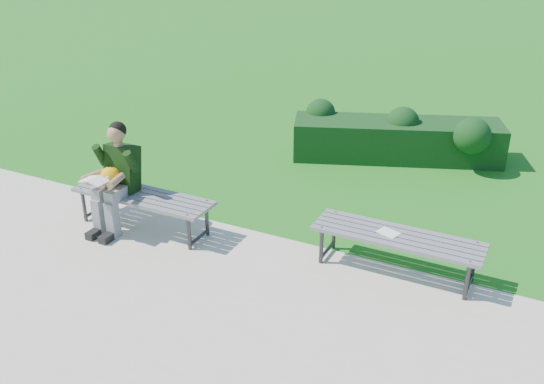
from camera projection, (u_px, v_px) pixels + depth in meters
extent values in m
plane|color=#196815|center=(277.00, 238.00, 7.27)|extent=(80.00, 80.00, 0.00)
cube|color=beige|center=(197.00, 317.00, 5.85)|extent=(30.00, 3.50, 0.02)
cube|color=#153A0E|center=(397.00, 140.00, 9.49)|extent=(3.27, 1.88, 0.60)
sphere|color=#153A0E|center=(321.00, 114.00, 9.82)|extent=(0.62, 0.62, 0.48)
sphere|color=#153A0E|center=(403.00, 123.00, 9.39)|extent=(0.66, 0.66, 0.51)
sphere|color=#153A0E|center=(472.00, 136.00, 8.86)|extent=(0.70, 0.70, 0.54)
cube|color=gray|center=(132.00, 203.00, 7.11)|extent=(1.80, 0.08, 0.04)
cube|color=gray|center=(137.00, 200.00, 7.19)|extent=(1.80, 0.08, 0.04)
cube|color=gray|center=(143.00, 196.00, 7.27)|extent=(1.80, 0.08, 0.04)
cube|color=gray|center=(148.00, 193.00, 7.36)|extent=(1.80, 0.08, 0.04)
cube|color=gray|center=(153.00, 190.00, 7.44)|extent=(1.80, 0.08, 0.04)
cylinder|color=#2D2D30|center=(84.00, 206.00, 7.53)|extent=(0.04, 0.04, 0.41)
cylinder|color=#2D2D30|center=(105.00, 195.00, 7.84)|extent=(0.04, 0.04, 0.41)
cylinder|color=#2D2D30|center=(93.00, 187.00, 7.61)|extent=(0.04, 0.42, 0.04)
cylinder|color=#2D2D30|center=(96.00, 211.00, 7.75)|extent=(0.04, 0.42, 0.04)
cylinder|color=gray|center=(81.00, 189.00, 7.41)|extent=(0.02, 0.02, 0.01)
cylinder|color=gray|center=(103.00, 177.00, 7.75)|extent=(0.02, 0.02, 0.01)
cylinder|color=#2D2D30|center=(189.00, 234.00, 6.90)|extent=(0.04, 0.04, 0.41)
cylinder|color=#2D2D30|center=(207.00, 220.00, 7.21)|extent=(0.04, 0.04, 0.41)
cylinder|color=#2D2D30|center=(197.00, 213.00, 6.98)|extent=(0.04, 0.42, 0.04)
cylinder|color=#2D2D30|center=(199.00, 237.00, 7.12)|extent=(0.04, 0.42, 0.04)
cylinder|color=gray|center=(187.00, 215.00, 6.78)|extent=(0.02, 0.02, 0.01)
cylinder|color=gray|center=(207.00, 200.00, 7.12)|extent=(0.02, 0.02, 0.01)
cube|color=gray|center=(392.00, 245.00, 6.21)|extent=(1.80, 0.08, 0.04)
cube|color=gray|center=(395.00, 241.00, 6.29)|extent=(1.80, 0.08, 0.04)
cube|color=gray|center=(397.00, 237.00, 6.38)|extent=(1.80, 0.09, 0.04)
cube|color=gray|center=(400.00, 232.00, 6.46)|extent=(1.80, 0.09, 0.04)
cube|color=gray|center=(403.00, 228.00, 6.55)|extent=(1.80, 0.09, 0.04)
cylinder|color=#2D2D30|center=(321.00, 246.00, 6.64)|extent=(0.04, 0.04, 0.41)
cylinder|color=#2D2D30|center=(334.00, 232.00, 6.94)|extent=(0.04, 0.04, 0.41)
cylinder|color=#2D2D30|center=(328.00, 224.00, 6.71)|extent=(0.04, 0.42, 0.04)
cylinder|color=#2D2D30|center=(327.00, 250.00, 6.85)|extent=(0.04, 0.42, 0.04)
cylinder|color=gray|center=(321.00, 227.00, 6.52)|extent=(0.02, 0.02, 0.01)
cylinder|color=gray|center=(335.00, 212.00, 6.85)|extent=(0.02, 0.02, 0.01)
cylinder|color=#2D2D30|center=(467.00, 282.00, 6.00)|extent=(0.04, 0.04, 0.41)
cylinder|color=#2D2D30|center=(474.00, 264.00, 6.31)|extent=(0.04, 0.04, 0.41)
cylinder|color=#2D2D30|center=(473.00, 257.00, 6.08)|extent=(0.04, 0.42, 0.04)
cylinder|color=#2D2D30|center=(468.00, 285.00, 6.22)|extent=(0.04, 0.42, 0.04)
cylinder|color=gray|center=(470.00, 261.00, 5.88)|extent=(0.02, 0.02, 0.01)
cylinder|color=gray|center=(477.00, 242.00, 6.22)|extent=(0.02, 0.02, 0.01)
cube|color=gray|center=(107.00, 189.00, 7.27)|extent=(0.14, 0.42, 0.13)
cube|color=gray|center=(120.00, 192.00, 7.19)|extent=(0.14, 0.42, 0.13)
cube|color=gray|center=(100.00, 216.00, 7.25)|extent=(0.12, 0.13, 0.45)
cube|color=gray|center=(113.00, 220.00, 7.17)|extent=(0.12, 0.13, 0.45)
cube|color=black|center=(96.00, 233.00, 7.24)|extent=(0.11, 0.26, 0.09)
cube|color=black|center=(109.00, 237.00, 7.16)|extent=(0.11, 0.26, 0.09)
cube|color=black|center=(122.00, 168.00, 7.30)|extent=(0.40, 0.30, 0.59)
cylinder|color=#AA7555|center=(118.00, 143.00, 7.15)|extent=(0.10, 0.10, 0.08)
sphere|color=#AA7555|center=(116.00, 133.00, 7.08)|extent=(0.21, 0.21, 0.21)
sphere|color=black|center=(117.00, 130.00, 7.09)|extent=(0.21, 0.21, 0.21)
cylinder|color=black|center=(100.00, 155.00, 7.25)|extent=(0.10, 0.21, 0.30)
cylinder|color=black|center=(131.00, 161.00, 7.06)|extent=(0.10, 0.21, 0.30)
cylinder|color=#AA7555|center=(93.00, 175.00, 7.12)|extent=(0.14, 0.31, 0.08)
cylinder|color=#AA7555|center=(116.00, 181.00, 6.98)|extent=(0.14, 0.31, 0.08)
sphere|color=#AA7555|center=(88.00, 181.00, 6.96)|extent=(0.09, 0.09, 0.09)
sphere|color=#AA7555|center=(102.00, 185.00, 6.88)|extent=(0.09, 0.09, 0.09)
sphere|color=yellow|center=(111.00, 177.00, 7.14)|extent=(0.23, 0.23, 0.23)
cone|color=#FE5C1B|center=(104.00, 181.00, 7.05)|extent=(0.07, 0.07, 0.07)
cone|color=black|center=(109.00, 166.00, 7.10)|extent=(0.03, 0.04, 0.07)
cone|color=black|center=(111.00, 166.00, 7.09)|extent=(0.03, 0.04, 0.06)
sphere|color=white|center=(102.00, 176.00, 7.06)|extent=(0.04, 0.04, 0.04)
sphere|color=white|center=(108.00, 178.00, 7.03)|extent=(0.04, 0.04, 0.04)
cube|color=white|center=(88.00, 179.00, 6.91)|extent=(0.15, 0.20, 0.05)
cube|color=white|center=(99.00, 181.00, 6.85)|extent=(0.15, 0.20, 0.05)
cube|color=white|center=(388.00, 233.00, 6.41)|extent=(0.26, 0.22, 0.01)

